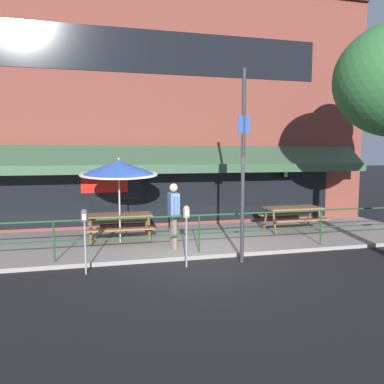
% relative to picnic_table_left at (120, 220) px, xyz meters
% --- Properties ---
extents(ground_plane, '(120.00, 120.00, 0.00)m').
position_rel_picnic_table_left_xyz_m(ground_plane, '(1.88, -2.07, -0.71)').
color(ground_plane, black).
extents(patio_deck, '(15.00, 4.00, 0.10)m').
position_rel_picnic_table_left_xyz_m(patio_deck, '(1.88, -0.07, -0.66)').
color(patio_deck, gray).
rests_on(patio_deck, ground).
extents(restaurant_building, '(15.00, 1.60, 8.41)m').
position_rel_picnic_table_left_xyz_m(restaurant_building, '(1.88, 2.15, 3.46)').
color(restaurant_building, brown).
rests_on(restaurant_building, ground).
extents(patio_railing, '(13.84, 0.04, 0.97)m').
position_rel_picnic_table_left_xyz_m(patio_railing, '(1.88, -1.77, 0.09)').
color(patio_railing, '#194723').
rests_on(patio_railing, patio_deck).
extents(picnic_table_left, '(1.80, 1.42, 0.76)m').
position_rel_picnic_table_left_xyz_m(picnic_table_left, '(0.00, 0.00, 0.00)').
color(picnic_table_left, brown).
rests_on(picnic_table_left, patio_deck).
extents(picnic_table_centre, '(1.80, 1.42, 0.76)m').
position_rel_picnic_table_left_xyz_m(picnic_table_centre, '(5.52, 0.12, 0.00)').
color(picnic_table_centre, brown).
rests_on(picnic_table_centre, patio_deck).
extents(patio_umbrella_left, '(2.14, 2.14, 2.38)m').
position_rel_picnic_table_left_xyz_m(patio_umbrella_left, '(0.00, -0.14, 1.47)').
color(patio_umbrella_left, '#B7B2A8').
rests_on(patio_umbrella_left, patio_deck).
extents(pedestrian_walking, '(0.26, 0.62, 1.71)m').
position_rel_picnic_table_left_xyz_m(pedestrian_walking, '(1.34, -1.18, 0.35)').
color(pedestrian_walking, '#665B4C').
rests_on(pedestrian_walking, patio_deck).
extents(parking_meter_near, '(0.15, 0.16, 1.42)m').
position_rel_picnic_table_left_xyz_m(parking_meter_near, '(-0.86, -2.55, 0.44)').
color(parking_meter_near, gray).
rests_on(parking_meter_near, ground).
extents(parking_meter_far, '(0.15, 0.16, 1.42)m').
position_rel_picnic_table_left_xyz_m(parking_meter_far, '(1.36, -2.58, 0.44)').
color(parking_meter_far, gray).
rests_on(parking_meter_far, ground).
extents(street_sign_pole, '(0.28, 0.09, 4.51)m').
position_rel_picnic_table_left_xyz_m(street_sign_pole, '(2.73, -2.52, 1.61)').
color(street_sign_pole, '#2D2D33').
rests_on(street_sign_pole, ground).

